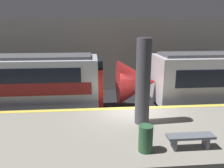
{
  "coord_description": "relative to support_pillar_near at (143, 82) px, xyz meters",
  "views": [
    {
      "loc": [
        -1.82,
        -9.75,
        4.84
      ],
      "look_at": [
        -0.87,
        0.9,
        2.03
      ],
      "focal_mm": 35.0,
      "sensor_mm": 36.0,
      "label": 1
    }
  ],
  "objects": [
    {
      "name": "platform",
      "position": [
        -0.09,
        -0.56,
        -2.22
      ],
      "size": [
        40.0,
        4.66,
        1.11
      ],
      "color": "gray",
      "rests_on": "ground"
    },
    {
      "name": "station_rear_barrier",
      "position": [
        -0.09,
        8.61,
        -0.05
      ],
      "size": [
        50.0,
        0.15,
        5.45
      ],
      "color": "#B2AD9E",
      "rests_on": "ground"
    },
    {
      "name": "trash_bin",
      "position": [
        -0.34,
        -2.06,
        -1.25
      ],
      "size": [
        0.44,
        0.44,
        0.85
      ],
      "color": "#2D5B38",
      "rests_on": "platform"
    },
    {
      "name": "platform_bench",
      "position": [
        1.11,
        -2.02,
        -1.34
      ],
      "size": [
        1.5,
        0.4,
        0.45
      ],
      "color": "slate",
      "rests_on": "platform"
    },
    {
      "name": "ground_plane",
      "position": [
        -0.09,
        1.76,
        -2.77
      ],
      "size": [
        120.0,
        120.0,
        0.0
      ],
      "primitive_type": "plane",
      "color": "black"
    },
    {
      "name": "support_pillar_near",
      "position": [
        0.0,
        0.0,
        0.0
      ],
      "size": [
        0.57,
        0.57,
        3.35
      ],
      "color": "#47474C",
      "rests_on": "platform"
    }
  ]
}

